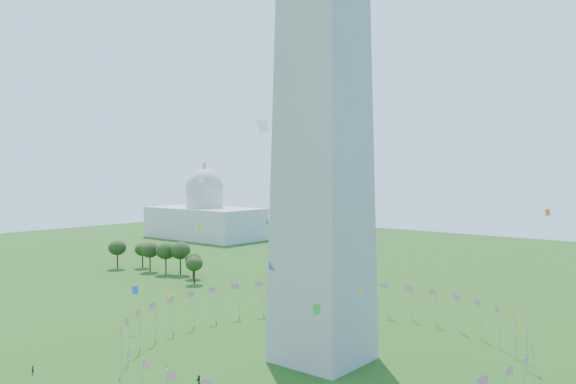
% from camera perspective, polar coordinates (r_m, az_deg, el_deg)
% --- Properties ---
extents(flag_ring, '(80.24, 80.24, 9.00)m').
position_cam_1_polar(flag_ring, '(119.84, 3.54, -14.60)').
color(flag_ring, silver).
rests_on(flag_ring, ground).
extents(capitol_building, '(70.00, 35.00, 46.00)m').
position_cam_1_polar(capitol_building, '(333.43, -8.47, -0.72)').
color(capitol_building, beige).
rests_on(capitol_building, ground).
extents(kites_aloft, '(107.58, 73.24, 41.13)m').
position_cam_1_polar(kites_aloft, '(93.14, -3.43, -9.13)').
color(kites_aloft, blue).
rests_on(kites_aloft, ground).
extents(tree_line_west, '(54.94, 15.65, 12.12)m').
position_cam_1_polar(tree_line_west, '(222.53, -12.86, -6.64)').
color(tree_line_west, '#2E4818').
rests_on(tree_line_west, ground).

